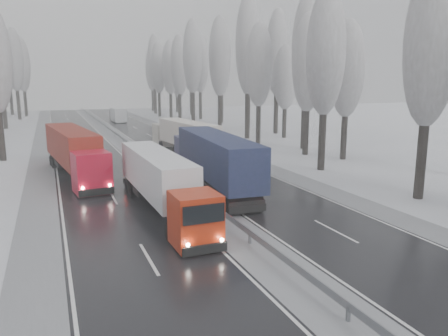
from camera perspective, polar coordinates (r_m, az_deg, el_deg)
carriageway_right at (r=40.75m, az=-0.70°, el=-0.39°), size 7.50×200.00×0.03m
carriageway_left at (r=38.32m, az=-15.51°, el=-1.56°), size 7.50×200.00×0.03m
median_slush at (r=39.21m, az=-7.88°, el=-0.96°), size 3.00×200.00×0.04m
shoulder_right at (r=42.75m, az=5.49°, el=0.11°), size 2.40×200.00×0.04m
shoulder_left at (r=38.14m, az=-22.91°, el=-2.09°), size 2.40×200.00×0.04m
median_guardrail at (r=39.08m, az=-7.90°, el=-0.13°), size 0.12×200.00×0.76m
tree_16 at (r=33.40m, az=25.48°, el=14.37°), size 3.60×3.60×16.53m
tree_18 at (r=41.71m, az=13.15°, el=14.35°), size 3.60×3.60×16.58m
tree_19 at (r=48.13m, az=15.82°, el=12.23°), size 3.60×3.60×14.57m
tree_20 at (r=50.33m, az=10.96°, el=13.21°), size 3.60×3.60×15.71m
tree_21 at (r=54.99m, az=10.73°, el=14.97°), size 3.60×3.60×18.62m
tree_22 at (r=59.00m, az=4.61°, el=13.15°), size 3.60×3.60×15.86m
tree_23 at (r=65.45m, az=8.03°, el=11.59°), size 3.60×3.60×13.55m
tree_24 at (r=64.42m, az=3.15°, el=15.62°), size 3.60×3.60×20.49m
tree_25 at (r=71.05m, az=6.97°, el=14.61°), size 3.60×3.60×19.44m
tree_26 at (r=73.63m, az=-0.57°, el=14.24°), size 3.60×3.60×18.78m
tree_27 at (r=80.09m, az=3.26°, el=13.45°), size 3.60×3.60×17.62m
tree_28 at (r=83.31m, az=-4.14°, el=14.23°), size 3.60×3.60×19.62m
tree_29 at (r=89.51m, az=-0.31°, el=13.43°), size 3.60×3.60×18.11m
tree_30 at (r=92.64m, az=-5.89°, el=13.20°), size 3.60×3.60×17.86m
tree_31 at (r=98.24m, az=-3.15°, el=13.39°), size 3.60×3.60×18.58m
tree_32 at (r=99.88m, az=-7.07°, el=12.83°), size 3.60×3.60×17.33m
tree_33 at (r=104.53m, az=-5.92°, el=11.73°), size 3.60×3.60×14.33m
tree_34 at (r=106.54m, az=-8.56°, el=12.79°), size 3.60×3.60×17.63m
tree_35 at (r=112.88m, az=-4.38°, el=12.98°), size 3.60×3.60×18.25m
tree_36 at (r=116.48m, az=-9.10°, el=13.44°), size 3.60×3.60×20.23m
tree_37 at (r=122.01m, az=-6.22°, el=12.25°), size 3.60×3.60×16.37m
tree_38 at (r=127.10m, az=-9.41°, el=12.59°), size 3.60×3.60×17.97m
tree_39 at (r=131.61m, az=-8.56°, el=12.06°), size 3.60×3.60×16.19m
tree_70 at (r=86.77m, az=-27.22°, el=11.86°), size 3.60×3.60×17.09m
tree_74 at (r=106.82m, az=-25.67°, el=12.53°), size 3.60×3.60×19.68m
tree_76 at (r=116.12m, az=-24.85°, el=12.05°), size 3.60×3.60×18.55m
tree_78 at (r=122.91m, az=-26.40°, el=12.12°), size 3.60×3.60×19.55m
truck_blue_box at (r=33.48m, az=-1.55°, el=1.43°), size 3.80×17.01×4.33m
truck_cream_box at (r=49.94m, az=-5.21°, el=4.31°), size 3.88×15.17×3.86m
box_truck_distant at (r=93.54m, az=-13.70°, el=6.75°), size 2.55×7.72×2.86m
truck_red_white at (r=27.90m, az=-8.31°, el=-1.45°), size 2.54×14.45×3.69m
truck_red_red at (r=39.98m, az=-19.01°, el=2.25°), size 4.45×16.22×4.12m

